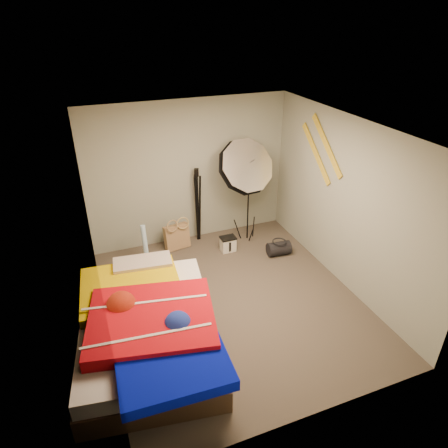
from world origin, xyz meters
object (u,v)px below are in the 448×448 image
camera_tripod (197,200)px  bed (149,327)px  camera_case (228,244)px  photo_umbrella (244,168)px  duffel_bag (279,248)px  wrapping_roll (145,245)px  tote_bag (177,237)px

camera_tripod → bed: bearing=-120.9°
camera_case → photo_umbrella: photo_umbrella is taller
camera_tripod → camera_case: bearing=-57.9°
duffel_bag → bed: (-2.50, -1.32, 0.21)m
wrapping_roll → bed: 1.90m
duffel_bag → photo_umbrella: (-0.42, 0.58, 1.32)m
tote_bag → wrapping_roll: wrapping_roll is taller
wrapping_roll → bed: bearing=-100.2°
camera_case → bed: 2.47m
tote_bag → camera_case: (0.80, -0.41, -0.10)m
bed → camera_tripod: camera_tripod is taller
duffel_bag → camera_tripod: bearing=143.3°
wrapping_roll → photo_umbrella: size_ratio=0.34×
wrapping_roll → duffel_bag: bearing=-14.4°
camera_tripod → duffel_bag: bearing=-41.7°
wrapping_roll → camera_case: wrapping_roll is taller
wrapping_roll → bed: size_ratio=0.27×
tote_bag → camera_tripod: bearing=8.7°
camera_case → photo_umbrella: size_ratio=0.12×
tote_bag → camera_tripod: camera_tripod is taller
wrapping_roll → duffel_bag: wrapping_roll is taller
duffel_bag → photo_umbrella: 1.50m
duffel_bag → bed: bed is taller
photo_umbrella → duffel_bag: bearing=-53.7°
bed → photo_umbrella: (2.08, 1.89, 1.11)m
wrapping_roll → camera_case: 1.42m
duffel_bag → bed: 2.83m
duffel_bag → tote_bag: bearing=156.6°
photo_umbrella → camera_tripod: size_ratio=1.47×
tote_bag → photo_umbrella: photo_umbrella is taller
bed → camera_case: bearing=45.2°
bed → photo_umbrella: 3.02m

